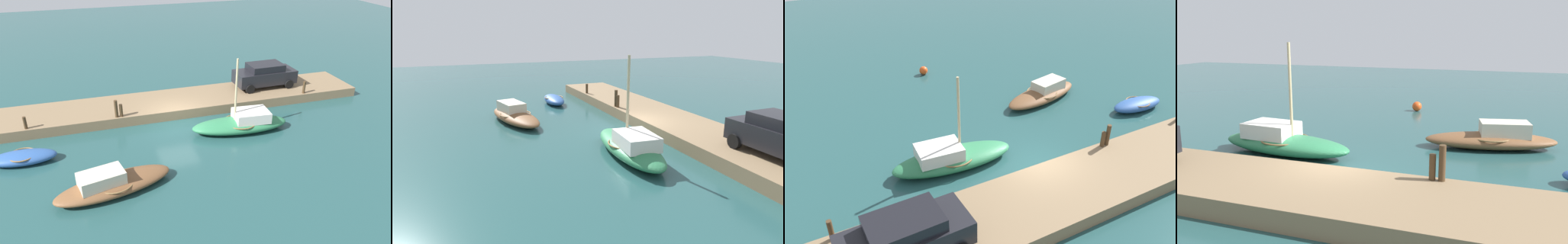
{
  "view_description": "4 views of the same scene",
  "coord_description": "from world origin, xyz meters",
  "views": [
    {
      "loc": [
        5.07,
        20.48,
        10.82
      ],
      "look_at": [
        -0.7,
        1.63,
        0.73
      ],
      "focal_mm": 34.51,
      "sensor_mm": 36.0,
      "label": 1
    },
    {
      "loc": [
        -16.47,
        9.5,
        5.69
      ],
      "look_at": [
        0.89,
        2.52,
        0.58
      ],
      "focal_mm": 31.9,
      "sensor_mm": 36.0,
      "label": 2
    },
    {
      "loc": [
        -9.45,
        -11.94,
        11.29
      ],
      "look_at": [
        -1.16,
        3.51,
        1.14
      ],
      "focal_mm": 36.36,
      "sensor_mm": 36.0,
      "label": 3
    },
    {
      "loc": [
        5.79,
        -12.5,
        5.02
      ],
      "look_at": [
        -0.14,
        3.87,
        1.23
      ],
      "focal_mm": 39.18,
      "sensor_mm": 36.0,
      "label": 4
    }
  ],
  "objects": [
    {
      "name": "marker_buoy",
      "position": [
        -0.56,
        13.22,
        0.3
      ],
      "size": [
        0.59,
        0.59,
        0.59
      ],
      "primitive_type": "sphere",
      "color": "#E54C19",
      "rests_on": "ground_plane"
    },
    {
      "name": "ground_plane",
      "position": [
        0.0,
        0.0,
        0.0
      ],
      "size": [
        84.0,
        84.0,
        0.0
      ],
      "primitive_type": "plane",
      "color": "#234C4C"
    },
    {
      "name": "motorboat_brown",
      "position": [
        4.61,
        5.92,
        0.44
      ],
      "size": [
        5.82,
        3.02,
        1.19
      ],
      "rotation": [
        0.0,
        0.0,
        0.22
      ],
      "color": "brown",
      "rests_on": "ground_plane"
    },
    {
      "name": "mooring_post_mid_west",
      "position": [
        3.36,
        -0.59,
        1.04
      ],
      "size": [
        0.2,
        0.2,
        0.79
      ],
      "primitive_type": "cylinder",
      "color": "#47331E",
      "rests_on": "dock_platform"
    },
    {
      "name": "dock_platform",
      "position": [
        0.0,
        -2.2,
        0.32
      ],
      "size": [
        26.89,
        3.72,
        0.64
      ],
      "primitive_type": "cube",
      "color": "#846B4C",
      "rests_on": "ground_plane"
    },
    {
      "name": "mooring_post_mid_east",
      "position": [
        3.64,
        -0.59,
        1.19
      ],
      "size": [
        0.21,
        0.21,
        1.09
      ],
      "primitive_type": "cylinder",
      "color": "#47331E",
      "rests_on": "dock_platform"
    },
    {
      "name": "sailboat_green",
      "position": [
        -3.44,
        2.17,
        0.51
      ],
      "size": [
        5.99,
        2.38,
        4.54
      ],
      "rotation": [
        0.0,
        0.0,
        -0.08
      ],
      "color": "#2D7A4C",
      "rests_on": "ground_plane"
    }
  ]
}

